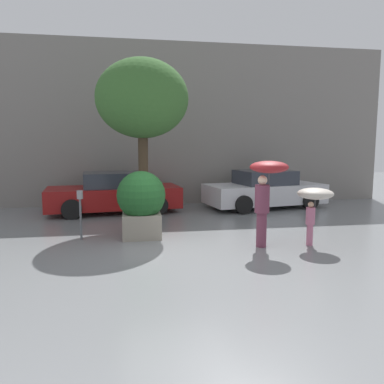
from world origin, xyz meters
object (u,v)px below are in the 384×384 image
parked_car_near (114,194)px  parked_car_far (264,190)px  person_child (315,198)px  planter_box (141,202)px  person_adult (266,182)px  parking_meter (80,204)px  street_tree (142,100)px

parked_car_near → parked_car_far: bearing=-95.7°
person_child → parked_car_near: size_ratio=0.29×
planter_box → person_adult: (2.67, -1.28, 0.56)m
planter_box → person_child: size_ratio=1.25×
parked_car_near → parking_meter: bearing=163.8°
person_adult → parked_car_near: size_ratio=0.42×
person_adult → parking_meter: (-4.10, 1.29, -0.58)m
person_child → parking_meter: bearing=172.1°
planter_box → parking_meter: 1.43m
person_child → planter_box: bearing=167.0°
street_tree → parking_meter: (-1.55, -1.63, -2.63)m
parking_meter → parked_car_near: bearing=80.3°
parked_car_near → street_tree: 3.62m
planter_box → parked_car_near: (-0.80, 3.65, -0.26)m
parked_car_far → street_tree: (-4.37, -2.09, 2.86)m
person_adult → person_child: bearing=-6.3°
planter_box → person_adult: 3.02m
planter_box → person_adult: person_adult is taller
parked_car_near → parking_meter: (-0.63, -3.65, 0.24)m
parked_car_near → street_tree: street_tree is taller
parked_car_far → person_adult: bearing=150.0°
person_adult → parked_car_far: size_ratio=0.43×
person_adult → parked_car_near: bearing=123.1°
parked_car_far → planter_box: bearing=119.6°
parked_car_far → person_child: bearing=161.9°
person_child → parked_car_near: (-4.57, 5.01, -0.46)m
person_child → street_tree: street_tree is taller
person_adult → person_child: size_ratio=1.47×
planter_box → person_adult: size_ratio=0.85×
planter_box → parking_meter: size_ratio=1.38×
planter_box → person_child: (3.77, -1.36, 0.20)m
planter_box → parking_meter: planter_box is taller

